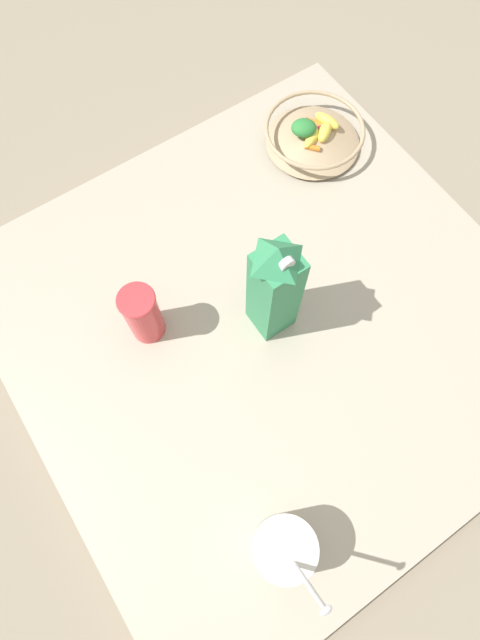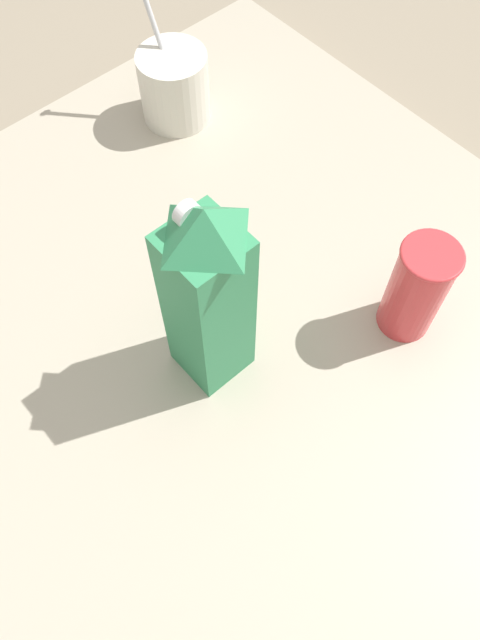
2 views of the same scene
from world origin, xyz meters
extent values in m
plane|color=gray|center=(0.00, 0.00, 0.00)|extent=(6.00, 6.00, 0.00)
cube|color=#B2A893|center=(0.00, 0.00, 0.02)|extent=(1.08, 1.08, 0.05)
cube|color=#338C59|center=(0.00, 0.00, 0.18)|extent=(0.08, 0.08, 0.26)
pyramid|color=#338C59|center=(0.00, 0.00, 0.33)|extent=(0.08, 0.08, 0.04)
cylinder|color=white|center=(0.00, -0.02, 0.33)|extent=(0.03, 0.01, 0.03)
cylinder|color=silver|center=(-0.25, -0.38, 0.10)|extent=(0.11, 0.11, 0.11)
cylinder|color=white|center=(-0.25, -0.38, 0.15)|extent=(0.10, 0.10, 0.02)
cylinder|color=silver|center=(-0.25, -0.42, 0.20)|extent=(0.01, 0.09, 0.18)
cylinder|color=#DB383D|center=(-0.23, 0.13, 0.12)|extent=(0.07, 0.07, 0.15)
torus|color=#DB383D|center=(-0.23, 0.13, 0.20)|extent=(0.08, 0.08, 0.01)
camera|label=1|loc=(-0.28, -0.30, 1.05)|focal=28.00mm
camera|label=2|loc=(0.21, 0.29, 0.78)|focal=35.00mm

